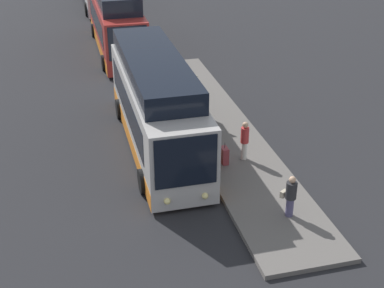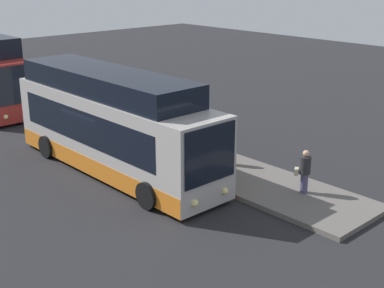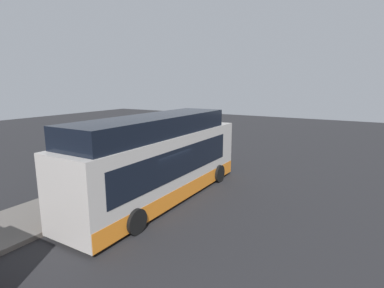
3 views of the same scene
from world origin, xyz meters
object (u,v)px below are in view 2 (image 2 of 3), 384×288
(passenger_waiting, at_px, (215,141))
(suitcase, at_px, (201,161))
(sign_post, at_px, (126,114))
(passenger_with_bags, at_px, (304,170))
(bus_lead, at_px, (113,127))
(passenger_boarding, at_px, (185,148))

(passenger_waiting, bearing_deg, suitcase, 58.09)
(suitcase, xyz_separation_m, sign_post, (-4.40, -0.39, 1.09))
(passenger_waiting, relative_size, sign_post, 0.75)
(passenger_with_bags, bearing_deg, bus_lead, 84.52)
(bus_lead, xyz_separation_m, passenger_waiting, (2.50, 3.20, -0.70))
(passenger_with_bags, distance_m, suitcase, 4.26)
(bus_lead, distance_m, passenger_with_bags, 7.58)
(suitcase, height_order, sign_post, sign_post)
(passenger_with_bags, height_order, sign_post, sign_post)
(passenger_boarding, relative_size, passenger_waiting, 0.93)
(bus_lead, distance_m, passenger_waiting, 4.12)
(bus_lead, height_order, sign_post, bus_lead)
(suitcase, bearing_deg, passenger_boarding, -146.33)
(bus_lead, relative_size, suitcase, 11.48)
(bus_lead, height_order, passenger_waiting, bus_lead)
(passenger_boarding, height_order, passenger_waiting, passenger_waiting)
(bus_lead, distance_m, suitcase, 3.73)
(sign_post, bearing_deg, passenger_waiting, 16.81)
(passenger_with_bags, bearing_deg, sign_post, 67.69)
(passenger_waiting, xyz_separation_m, suitcase, (0.13, -0.89, -0.58))
(sign_post, bearing_deg, suitcase, 5.12)
(suitcase, relative_size, sign_post, 0.41)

